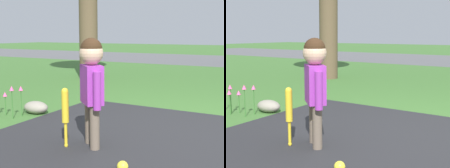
{
  "view_description": "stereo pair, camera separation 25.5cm",
  "coord_description": "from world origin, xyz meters",
  "views": [
    {
      "loc": [
        0.63,
        -3.34,
        1.1
      ],
      "look_at": [
        -1.0,
        -0.45,
        0.57
      ],
      "focal_mm": 50.0,
      "sensor_mm": 36.0,
      "label": 1
    },
    {
      "loc": [
        0.85,
        -3.21,
        1.1
      ],
      "look_at": [
        -1.0,
        -0.45,
        0.57
      ],
      "focal_mm": 50.0,
      "sensor_mm": 36.0,
      "label": 2
    }
  ],
  "objects": [
    {
      "name": "sports_ball",
      "position": [
        -0.46,
        -1.23,
        0.05
      ],
      "size": [
        0.09,
        0.09,
        0.09
      ],
      "color": "yellow",
      "rests_on": "ground"
    },
    {
      "name": "baseball_bat",
      "position": [
        -1.21,
        -1.0,
        0.38
      ],
      "size": [
        0.07,
        0.07,
        0.59
      ],
      "color": "yellow",
      "rests_on": "ground"
    },
    {
      "name": "child",
      "position": [
        -1.0,
        -0.85,
        0.69
      ],
      "size": [
        0.35,
        0.31,
        1.07
      ],
      "rotation": [
        0.0,
        0.0,
        -0.72
      ],
      "color": "#6B5B4C",
      "rests_on": "ground"
    },
    {
      "name": "ground_plane",
      "position": [
        0.0,
        0.0,
        0.0
      ],
      "size": [
        60.0,
        60.0,
        0.0
      ],
      "primitive_type": "plane",
      "color": "#3D6B2D"
    },
    {
      "name": "edging_rock",
      "position": [
        -2.4,
        -0.15,
        0.09
      ],
      "size": [
        0.37,
        0.26,
        0.17
      ],
      "color": "gray",
      "rests_on": "ground"
    },
    {
      "name": "flower_bed",
      "position": [
        -2.68,
        -0.48,
        0.33
      ],
      "size": [
        0.56,
        0.26,
        0.44
      ],
      "color": "#38702D",
      "rests_on": "ground"
    }
  ]
}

